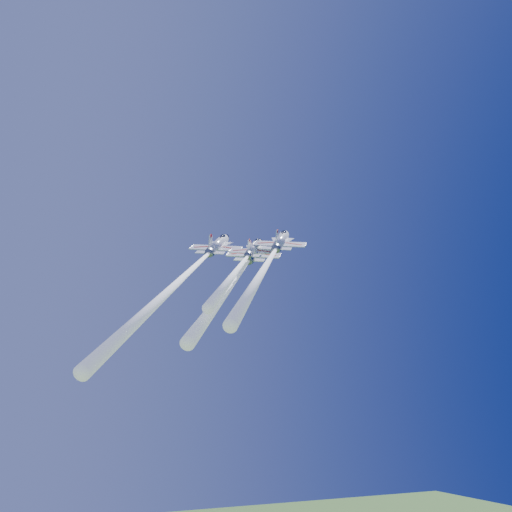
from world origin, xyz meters
name	(u,v)px	position (x,y,z in m)	size (l,w,h in m)	color
jet_lead	(238,275)	(-7.06, -7.49, 93.45)	(26.30, 39.61, 39.65)	white
jet_left	(184,277)	(-18.43, -11.82, 91.32)	(29.19, 44.57, 47.98)	white
jet_right	(268,263)	(-5.54, -16.96, 93.78)	(24.23, 36.54, 36.66)	white
jet_slot	(241,265)	(-8.31, -12.04, 94.25)	(19.34, 28.92, 28.52)	white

